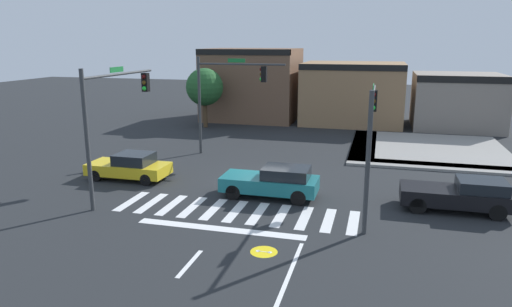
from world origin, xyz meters
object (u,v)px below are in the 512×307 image
(traffic_signal_southeast, at_px, (371,125))
(car_yellow, at_px, (130,166))
(traffic_signal_northwest, at_px, (227,88))
(car_black, at_px, (460,194))
(car_teal, at_px, (273,181))
(traffic_signal_southwest, at_px, (115,106))
(roadside_tree, at_px, (205,87))

(traffic_signal_southeast, xyz_separation_m, car_yellow, (-12.23, 2.06, -3.14))
(traffic_signal_southeast, bearing_deg, car_yellow, 80.43)
(traffic_signal_northwest, xyz_separation_m, car_yellow, (-3.29, -6.46, -3.60))
(car_yellow, height_order, car_black, car_black)
(traffic_signal_southeast, distance_m, car_yellow, 12.80)
(car_teal, bearing_deg, traffic_signal_southeast, 164.63)
(traffic_signal_northwest, distance_m, traffic_signal_southwest, 9.14)
(car_teal, distance_m, car_yellow, 8.00)
(traffic_signal_northwest, height_order, roadside_tree, traffic_signal_northwest)
(car_teal, bearing_deg, traffic_signal_northwest, -57.58)
(roadside_tree, bearing_deg, car_yellow, -83.72)
(traffic_signal_southeast, relative_size, car_yellow, 1.29)
(traffic_signal_northwest, relative_size, traffic_signal_southwest, 1.02)
(traffic_signal_southeast, height_order, car_yellow, traffic_signal_southeast)
(roadside_tree, bearing_deg, traffic_signal_southwest, -81.93)
(traffic_signal_northwest, xyz_separation_m, roadside_tree, (-4.98, 8.90, -0.92))
(car_yellow, distance_m, roadside_tree, 15.68)
(traffic_signal_southwest, xyz_separation_m, car_teal, (7.13, 1.46, -3.47))
(car_teal, xyz_separation_m, roadside_tree, (-9.64, 16.24, 2.62))
(traffic_signal_southwest, relative_size, roadside_tree, 1.22)
(car_yellow, bearing_deg, car_black, 177.94)
(traffic_signal_northwest, xyz_separation_m, car_black, (12.79, -7.04, -3.56))
(roadside_tree, bearing_deg, traffic_signal_northwest, -60.77)
(car_teal, distance_m, car_black, 8.13)
(car_black, height_order, roadside_tree, roadside_tree)
(traffic_signal_southwest, xyz_separation_m, traffic_signal_southeast, (11.41, 0.28, -0.40))
(traffic_signal_southwest, bearing_deg, car_black, -83.41)
(traffic_signal_northwest, bearing_deg, roadside_tree, 119.23)
(traffic_signal_northwest, height_order, car_black, traffic_signal_northwest)
(traffic_signal_southeast, bearing_deg, roadside_tree, 38.63)
(traffic_signal_southwest, relative_size, car_black, 1.34)
(car_yellow, bearing_deg, traffic_signal_southwest, 109.30)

